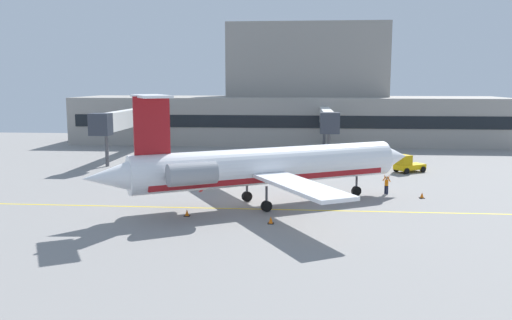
{
  "coord_description": "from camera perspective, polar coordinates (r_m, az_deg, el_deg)",
  "views": [
    {
      "loc": [
        5.06,
        -44.55,
        10.51
      ],
      "look_at": [
        0.7,
        5.73,
        3.0
      ],
      "focal_mm": 37.11,
      "sensor_mm": 36.0,
      "label": 1
    }
  ],
  "objects": [
    {
      "name": "ground",
      "position": [
        46.07,
        -1.49,
        -4.79
      ],
      "size": [
        120.0,
        120.0,
        0.11
      ],
      "color": "gray"
    },
    {
      "name": "terminal_building",
      "position": [
        93.49,
        4.1,
        6.3
      ],
      "size": [
        72.86,
        17.08,
        20.54
      ],
      "color": "gray",
      "rests_on": "ground"
    },
    {
      "name": "jet_bridge_west",
      "position": [
        74.79,
        7.66,
        4.37
      ],
      "size": [
        2.4,
        18.61,
        6.66
      ],
      "color": "silver",
      "rests_on": "ground"
    },
    {
      "name": "jet_bridge_east",
      "position": [
        76.02,
        -13.64,
        4.32
      ],
      "size": [
        2.4,
        23.81,
        6.72
      ],
      "color": "silver",
      "rests_on": "ground"
    },
    {
      "name": "regional_jet",
      "position": [
        44.72,
        0.82,
        -0.7
      ],
      "size": [
        27.45,
        22.57,
        9.51
      ],
      "color": "white",
      "rests_on": "ground"
    },
    {
      "name": "baggage_tug",
      "position": [
        71.0,
        12.59,
        0.45
      ],
      "size": [
        2.3,
        3.24,
        1.91
      ],
      "color": "silver",
      "rests_on": "ground"
    },
    {
      "name": "pushback_tractor",
      "position": [
        64.04,
        16.0,
        -0.46
      ],
      "size": [
        3.95,
        3.39,
        2.08
      ],
      "color": "#E5B20C",
      "rests_on": "ground"
    },
    {
      "name": "marshaller",
      "position": [
        51.21,
        13.88,
        -2.59
      ],
      "size": [
        0.73,
        0.55,
        1.82
      ],
      "color": "#191E33",
      "rests_on": "ground"
    },
    {
      "name": "safety_cone_alpha",
      "position": [
        39.7,
        1.6,
        -6.52
      ],
      "size": [
        0.47,
        0.47,
        0.55
      ],
      "color": "orange",
      "rests_on": "ground"
    },
    {
      "name": "safety_cone_bravo",
      "position": [
        50.43,
        17.45,
        -3.67
      ],
      "size": [
        0.47,
        0.47,
        0.55
      ],
      "color": "orange",
      "rests_on": "ground"
    },
    {
      "name": "safety_cone_charlie",
      "position": [
        42.22,
        -7.45,
        -5.68
      ],
      "size": [
        0.47,
        0.47,
        0.55
      ],
      "color": "orange",
      "rests_on": "ground"
    },
    {
      "name": "safety_cone_delta",
      "position": [
        55.46,
        -12.36,
        -2.4
      ],
      "size": [
        0.47,
        0.47,
        0.55
      ],
      "color": "orange",
      "rests_on": "ground"
    }
  ]
}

